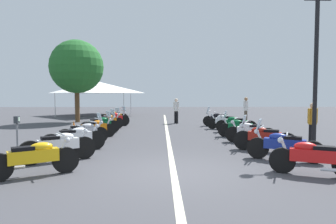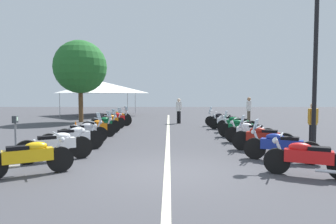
# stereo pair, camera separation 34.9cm
# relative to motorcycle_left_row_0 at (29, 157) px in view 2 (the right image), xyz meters

# --- Properties ---
(ground_plane) EXTENTS (80.00, 80.00, 0.00)m
(ground_plane) POSITION_rel_motorcycle_left_row_0_xyz_m (0.39, -3.30, -0.46)
(ground_plane) COLOR #424247
(lane_centre_stripe) EXTENTS (28.49, 0.16, 0.01)m
(lane_centre_stripe) POSITION_rel_motorcycle_left_row_0_xyz_m (7.08, -3.30, -0.45)
(lane_centre_stripe) COLOR beige
(lane_centre_stripe) RESTS_ON ground_plane
(motorcycle_left_row_0) EXTENTS (1.21, 1.87, 1.00)m
(motorcycle_left_row_0) POSITION_rel_motorcycle_left_row_0_xyz_m (0.00, 0.00, 0.00)
(motorcycle_left_row_0) COLOR black
(motorcycle_left_row_0) RESTS_ON ground_plane
(motorcycle_left_row_1) EXTENTS (1.27, 1.92, 1.02)m
(motorcycle_left_row_1) POSITION_rel_motorcycle_left_row_0_xyz_m (1.59, -0.03, 0.01)
(motorcycle_left_row_1) COLOR black
(motorcycle_left_row_1) RESTS_ON ground_plane
(motorcycle_left_row_2) EXTENTS (1.39, 1.88, 1.02)m
(motorcycle_left_row_2) POSITION_rel_motorcycle_left_row_0_xyz_m (3.08, -0.06, 0.01)
(motorcycle_left_row_2) COLOR black
(motorcycle_left_row_2) RESTS_ON ground_plane
(motorcycle_left_row_3) EXTENTS (1.18, 1.79, 1.21)m
(motorcycle_left_row_3) POSITION_rel_motorcycle_left_row_0_xyz_m (4.68, 0.05, 0.01)
(motorcycle_left_row_3) COLOR black
(motorcycle_left_row_3) RESTS_ON ground_plane
(motorcycle_left_row_4) EXTENTS (1.35, 1.74, 1.20)m
(motorcycle_left_row_4) POSITION_rel_motorcycle_left_row_0_xyz_m (6.24, -0.03, 0.00)
(motorcycle_left_row_4) COLOR black
(motorcycle_left_row_4) RESTS_ON ground_plane
(motorcycle_left_row_5) EXTENTS (1.19, 1.80, 1.21)m
(motorcycle_left_row_5) POSITION_rel_motorcycle_left_row_0_xyz_m (7.78, 0.02, 0.01)
(motorcycle_left_row_5) COLOR black
(motorcycle_left_row_5) RESTS_ON ground_plane
(motorcycle_left_row_6) EXTENTS (1.46, 1.71, 1.21)m
(motorcycle_left_row_6) POSITION_rel_motorcycle_left_row_0_xyz_m (9.56, 0.03, 0.01)
(motorcycle_left_row_6) COLOR black
(motorcycle_left_row_6) RESTS_ON ground_plane
(motorcycle_left_row_7) EXTENTS (1.30, 1.85, 1.23)m
(motorcycle_left_row_7) POSITION_rel_motorcycle_left_row_0_xyz_m (11.09, -0.10, 0.02)
(motorcycle_left_row_7) COLOR black
(motorcycle_left_row_7) RESTS_ON ground_plane
(motorcycle_left_row_8) EXTENTS (1.24, 1.84, 1.02)m
(motorcycle_left_row_8) POSITION_rel_motorcycle_left_row_0_xyz_m (12.71, 0.16, 0.01)
(motorcycle_left_row_8) COLOR black
(motorcycle_left_row_8) RESTS_ON ground_plane
(motorcycle_right_row_0) EXTENTS (1.02, 1.90, 0.99)m
(motorcycle_right_row_0) POSITION_rel_motorcycle_left_row_0_xyz_m (-0.06, -6.61, -0.00)
(motorcycle_right_row_0) COLOR black
(motorcycle_right_row_0) RESTS_ON ground_plane
(motorcycle_right_row_1) EXTENTS (1.15, 1.98, 1.21)m
(motorcycle_right_row_1) POSITION_rel_motorcycle_left_row_0_xyz_m (1.55, -6.58, 0.01)
(motorcycle_right_row_1) COLOR black
(motorcycle_right_row_1) RESTS_ON ground_plane
(motorcycle_right_row_2) EXTENTS (1.06, 1.96, 1.23)m
(motorcycle_right_row_2) POSITION_rel_motorcycle_left_row_0_xyz_m (3.05, -6.51, 0.02)
(motorcycle_right_row_2) COLOR black
(motorcycle_right_row_2) RESTS_ON ground_plane
(motorcycle_right_row_3) EXTENTS (1.01, 1.89, 1.00)m
(motorcycle_right_row_3) POSITION_rel_motorcycle_left_row_0_xyz_m (4.74, -6.55, 0.00)
(motorcycle_right_row_3) COLOR black
(motorcycle_right_row_3) RESTS_ON ground_plane
(motorcycle_right_row_4) EXTENTS (0.97, 1.95, 1.21)m
(motorcycle_right_row_4) POSITION_rel_motorcycle_left_row_0_xyz_m (6.35, -6.56, 0.01)
(motorcycle_right_row_4) COLOR black
(motorcycle_right_row_4) RESTS_ON ground_plane
(motorcycle_right_row_5) EXTENTS (0.99, 1.98, 1.00)m
(motorcycle_right_row_5) POSITION_rel_motorcycle_left_row_0_xyz_m (7.99, -6.79, 0.00)
(motorcycle_right_row_5) COLOR black
(motorcycle_right_row_5) RESTS_ON ground_plane
(motorcycle_right_row_6) EXTENTS (0.90, 1.95, 0.99)m
(motorcycle_right_row_6) POSITION_rel_motorcycle_left_row_0_xyz_m (9.52, -6.55, -0.01)
(motorcycle_right_row_6) COLOR black
(motorcycle_right_row_6) RESTS_ON ground_plane
(motorcycle_right_row_7) EXTENTS (1.02, 2.05, 1.20)m
(motorcycle_right_row_7) POSITION_rel_motorcycle_left_row_0_xyz_m (11.07, -6.58, 0.01)
(motorcycle_right_row_7) COLOR black
(motorcycle_right_row_7) RESTS_ON ground_plane
(street_lamp_twin_globe) EXTENTS (0.32, 1.22, 5.44)m
(street_lamp_twin_globe) POSITION_rel_motorcycle_left_row_0_xyz_m (2.98, -8.22, 3.20)
(street_lamp_twin_globe) COLOR black
(street_lamp_twin_globe) RESTS_ON ground_plane
(parking_meter) EXTENTS (0.19, 0.14, 1.29)m
(parking_meter) POSITION_rel_motorcycle_left_row_0_xyz_m (2.09, 1.40, 0.44)
(parking_meter) COLOR slate
(parking_meter) RESTS_ON ground_plane
(traffic_cone_0) EXTENTS (0.36, 0.36, 0.61)m
(traffic_cone_0) POSITION_rel_motorcycle_left_row_0_xyz_m (8.27, 1.49, -0.17)
(traffic_cone_0) COLOR orange
(traffic_cone_0) RESTS_ON ground_plane
(bystander_0) EXTENTS (0.32, 0.49, 1.64)m
(bystander_0) POSITION_rel_motorcycle_left_row_0_xyz_m (4.21, -8.79, 0.50)
(bystander_0) COLOR black
(bystander_0) RESTS_ON ground_plane
(bystander_1) EXTENTS (0.42, 0.38, 1.69)m
(bystander_1) POSITION_rel_motorcycle_left_row_0_xyz_m (13.04, -4.01, 0.53)
(bystander_1) COLOR black
(bystander_1) RESTS_ON ground_plane
(bystander_2) EXTENTS (0.44, 0.36, 1.78)m
(bystander_2) POSITION_rel_motorcycle_left_row_0_xyz_m (12.51, -8.60, 0.59)
(bystander_2) COLOR brown
(bystander_2) RESTS_ON ground_plane
(roadside_tree_0) EXTENTS (3.73, 3.73, 5.78)m
(roadside_tree_0) POSITION_rel_motorcycle_left_row_0_xyz_m (14.13, 2.94, 3.44)
(roadside_tree_0) COLOR brown
(roadside_tree_0) RESTS_ON ground_plane
(event_tent) EXTENTS (6.42, 6.42, 3.20)m
(event_tent) POSITION_rel_motorcycle_left_row_0_xyz_m (21.10, 3.06, 2.19)
(event_tent) COLOR white
(event_tent) RESTS_ON ground_plane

